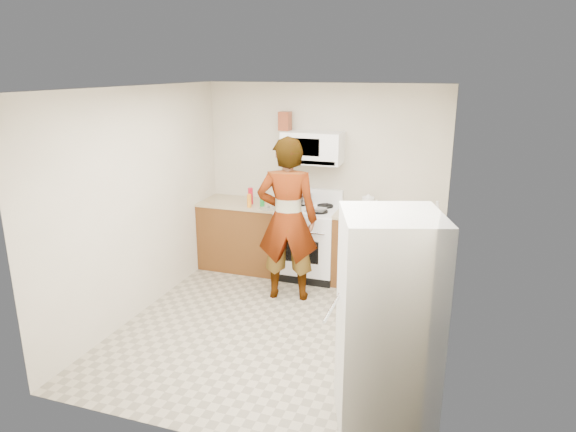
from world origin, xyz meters
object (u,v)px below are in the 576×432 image
at_px(microwave, 313,148).
at_px(person, 287,220).
at_px(gas_range, 309,241).
at_px(saucepan, 304,198).
at_px(kettle, 368,204).
at_px(fridge, 387,323).

distance_m(microwave, person, 1.12).
bearing_deg(microwave, gas_range, -90.00).
bearing_deg(saucepan, gas_range, -53.53).
distance_m(kettle, saucepan, 0.88).
bearing_deg(gas_range, fridge, -62.37).
height_order(microwave, saucepan, microwave).
relative_size(person, fridge, 1.15).
xyz_separation_m(fridge, kettle, (-0.64, 2.73, 0.18)).
distance_m(fridge, kettle, 2.81).
bearing_deg(fridge, gas_range, 99.72).
height_order(fridge, saucepan, fridge).
height_order(fridge, kettle, fridge).
height_order(gas_range, kettle, gas_range).
relative_size(microwave, person, 0.39).
height_order(gas_range, saucepan, gas_range).
bearing_deg(fridge, kettle, 85.27).
xyz_separation_m(gas_range, fridge, (1.39, -2.65, 0.36)).
height_order(gas_range, person, person).
bearing_deg(fridge, saucepan, 100.31).
bearing_deg(gas_range, microwave, 90.00).
distance_m(microwave, kettle, 1.01).
xyz_separation_m(gas_range, kettle, (0.75, 0.08, 0.54)).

